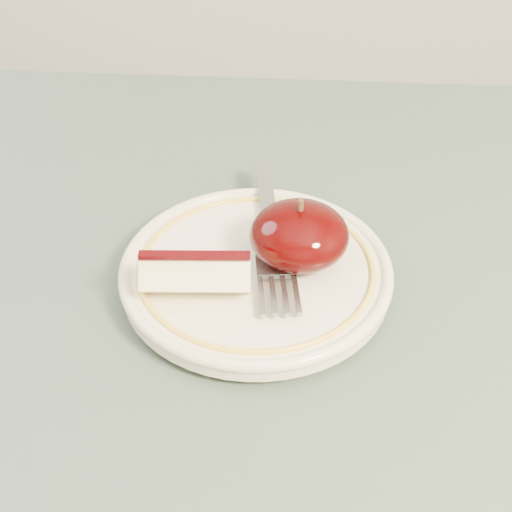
# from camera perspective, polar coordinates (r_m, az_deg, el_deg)

# --- Properties ---
(table) EXTENTS (0.90, 0.90, 0.75)m
(table) POSITION_cam_1_polar(r_m,az_deg,el_deg) (0.52, -7.94, -17.74)
(table) COLOR brown
(table) RESTS_ON ground
(plate) EXTENTS (0.19, 0.19, 0.02)m
(plate) POSITION_cam_1_polar(r_m,az_deg,el_deg) (0.51, -0.00, -1.22)
(plate) COLOR #F2E6CB
(plate) RESTS_ON table
(apple_half) EXTENTS (0.07, 0.07, 0.05)m
(apple_half) POSITION_cam_1_polar(r_m,az_deg,el_deg) (0.50, 3.47, 1.67)
(apple_half) COLOR black
(apple_half) RESTS_ON plate
(apple_wedge) EXTENTS (0.07, 0.04, 0.03)m
(apple_wedge) POSITION_cam_1_polar(r_m,az_deg,el_deg) (0.47, -4.84, -1.51)
(apple_wedge) COLOR #FFF3BB
(apple_wedge) RESTS_ON plate
(fork) EXTENTS (0.04, 0.18, 0.00)m
(fork) POSITION_cam_1_polar(r_m,az_deg,el_deg) (0.53, 1.23, 1.79)
(fork) COLOR gray
(fork) RESTS_ON plate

